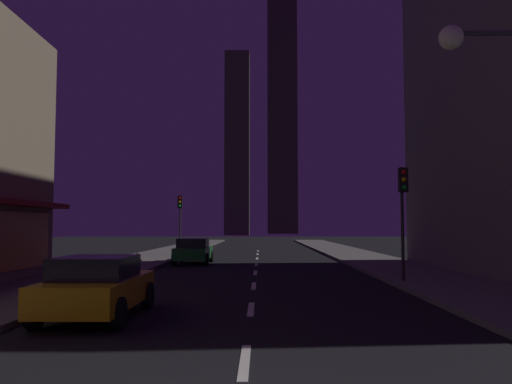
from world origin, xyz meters
name	(u,v)px	position (x,y,z in m)	size (l,w,h in m)	color
ground_plane	(257,257)	(0.00, 32.00, -0.05)	(78.00, 136.00, 0.10)	black
sidewalk_right	(355,255)	(7.00, 32.00, 0.07)	(4.00, 76.00, 0.15)	#605E59
sidewalk_left	(160,255)	(-7.00, 32.00, 0.07)	(4.00, 76.00, 0.15)	#605E59
lane_marking_center	(255,273)	(0.00, 18.80, 0.01)	(0.16, 43.80, 0.01)	silver
skyscraper_distant_tall	(237,144)	(-5.36, 116.61, 21.64)	(5.78, 6.25, 43.28)	#4D4939
skyscraper_distant_mid	(282,95)	(6.27, 140.02, 39.43)	(8.24, 7.95, 78.85)	#413E31
car_parked_near	(97,286)	(-3.60, 7.06, 0.74)	(1.98, 4.24, 1.45)	gold
car_parked_far	(193,251)	(-3.60, 24.46, 0.74)	(1.98, 4.24, 1.45)	#1E722D
fire_hydrant_far_left	(137,260)	(-5.90, 20.62, 0.45)	(0.42, 0.30, 0.65)	gold
traffic_light_near_right	(403,198)	(5.50, 13.90, 3.19)	(0.32, 0.48, 4.20)	#2D2D2D
traffic_light_far_left	(180,211)	(-5.50, 31.56, 3.19)	(0.32, 0.48, 4.20)	#2D2D2D
street_lamp_right	(487,97)	(5.38, 6.38, 5.07)	(1.96, 0.56, 6.58)	#38383D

